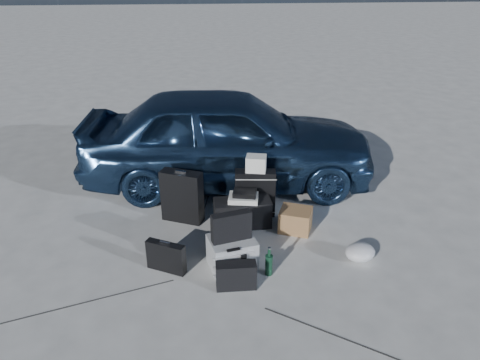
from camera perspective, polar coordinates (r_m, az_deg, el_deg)
name	(u,v)px	position (r m, az deg, el deg)	size (l,w,h in m)	color
ground	(234,264)	(5.26, -0.72, -10.23)	(60.00, 60.00, 0.00)	silver
car	(228,137)	(6.79, -1.50, 5.24)	(1.68, 4.17, 1.42)	navy
pelican_case	(232,253)	(5.14, -0.97, -8.86)	(0.48, 0.39, 0.35)	#98999D
laptop_bag	(231,227)	(4.95, -1.07, -5.72)	(0.43, 0.11, 0.32)	black
briefcase	(166,257)	(5.14, -9.00, -9.24)	(0.44, 0.10, 0.34)	black
suitcase_left	(182,196)	(5.95, -7.07, -2.00)	(0.52, 0.19, 0.68)	black
suitcase_right	(255,193)	(6.06, 1.85, -1.58)	(0.52, 0.19, 0.62)	black
white_carton	(256,163)	(5.90, 1.97, 2.03)	(0.25, 0.20, 0.20)	silver
duffel_bag	(243,213)	(5.87, 0.31, -4.03)	(0.70, 0.30, 0.35)	black
flat_box_white	(243,198)	(5.77, 0.41, -2.21)	(0.36, 0.27, 0.06)	silver
flat_box_black	(245,193)	(5.76, 0.58, -1.61)	(0.28, 0.20, 0.06)	black
kraft_bag	(235,233)	(5.43, -0.67, -6.44)	(0.30, 0.18, 0.39)	olive
cardboard_box	(295,220)	(5.83, 6.77, -4.85)	(0.38, 0.33, 0.28)	olive
plastic_bag	(360,252)	(5.45, 14.43, -8.52)	(0.34, 0.29, 0.19)	silver
messenger_bag	(236,276)	(4.86, -0.47, -11.57)	(0.41, 0.15, 0.29)	black
green_bottle	(269,262)	(5.04, 3.55, -9.89)	(0.08, 0.08, 0.32)	black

